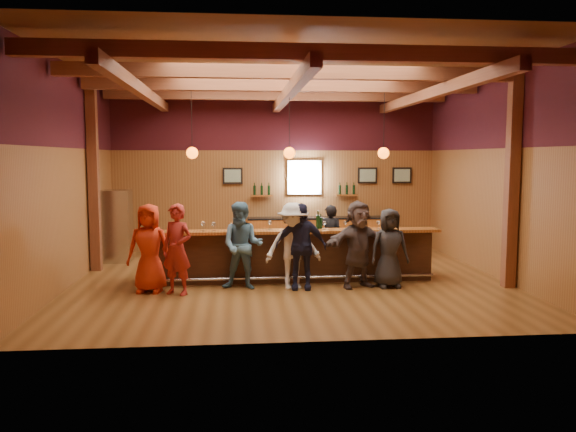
% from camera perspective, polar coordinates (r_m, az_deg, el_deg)
% --- Properties ---
extents(room, '(9.04, 9.00, 4.52)m').
position_cam_1_polar(room, '(11.81, 0.11, 8.90)').
color(room, brown).
rests_on(room, ground).
extents(bar_counter, '(6.30, 1.07, 1.11)m').
position_cam_1_polar(bar_counter, '(12.07, 0.15, -3.99)').
color(bar_counter, black).
rests_on(bar_counter, ground).
extents(back_bar_cabinet, '(4.00, 0.52, 0.95)m').
position_cam_1_polar(back_bar_cabinet, '(15.72, 3.20, -1.83)').
color(back_bar_cabinet, brown).
rests_on(back_bar_cabinet, ground).
extents(window, '(0.95, 0.09, 0.95)m').
position_cam_1_polar(window, '(15.75, 1.67, 3.94)').
color(window, silver).
rests_on(window, room).
extents(framed_pictures, '(5.35, 0.05, 0.45)m').
position_cam_1_polar(framed_pictures, '(15.87, 4.79, 4.12)').
color(framed_pictures, black).
rests_on(framed_pictures, room).
extents(wine_shelves, '(3.00, 0.18, 0.30)m').
position_cam_1_polar(wine_shelves, '(15.71, 1.69, 2.37)').
color(wine_shelves, brown).
rests_on(wine_shelves, room).
extents(pendant_lights, '(4.24, 0.24, 1.37)m').
position_cam_1_polar(pendant_lights, '(11.73, 0.14, 6.46)').
color(pendant_lights, black).
rests_on(pendant_lights, room).
extents(stainless_fridge, '(0.70, 0.70, 1.80)m').
position_cam_1_polar(stainless_fridge, '(14.69, -17.01, -0.97)').
color(stainless_fridge, silver).
rests_on(stainless_fridge, ground).
extents(customer_orange, '(0.91, 0.67, 1.72)m').
position_cam_1_polar(customer_orange, '(11.20, -13.92, -3.19)').
color(customer_orange, red).
rests_on(customer_orange, ground).
extents(customer_redvest, '(0.76, 0.67, 1.74)m').
position_cam_1_polar(customer_redvest, '(10.88, -11.21, -3.35)').
color(customer_redvest, maroon).
rests_on(customer_redvest, ground).
extents(customer_denim, '(0.96, 0.82, 1.74)m').
position_cam_1_polar(customer_denim, '(11.14, -4.65, -3.03)').
color(customer_denim, teal).
rests_on(customer_denim, ground).
extents(customer_white, '(1.18, 0.77, 1.72)m').
position_cam_1_polar(customer_white, '(11.15, 0.52, -3.05)').
color(customer_white, silver).
rests_on(customer_white, ground).
extents(customer_navy, '(1.05, 0.55, 1.72)m').
position_cam_1_polar(customer_navy, '(11.11, 1.29, -3.10)').
color(customer_navy, '#1B1D37').
rests_on(customer_navy, ground).
extents(customer_brown, '(1.71, 1.03, 1.75)m').
position_cam_1_polar(customer_brown, '(11.34, 7.16, -2.86)').
color(customer_brown, '#4D3F3E').
rests_on(customer_brown, ground).
extents(customer_dark, '(0.81, 0.55, 1.59)m').
position_cam_1_polar(customer_dark, '(11.46, 10.26, -3.22)').
color(customer_dark, '#262628').
rests_on(customer_dark, ground).
extents(bartender, '(0.61, 0.45, 1.53)m').
position_cam_1_polar(bartender, '(12.91, 4.31, -2.25)').
color(bartender, black).
rests_on(bartender, ground).
extents(ice_bucket, '(0.20, 0.20, 0.22)m').
position_cam_1_polar(ice_bucket, '(11.66, 1.33, -0.88)').
color(ice_bucket, brown).
rests_on(ice_bucket, bar_counter).
extents(bottle_a, '(0.08, 0.08, 0.39)m').
position_cam_1_polar(bottle_a, '(11.84, 3.07, -0.58)').
color(bottle_a, black).
rests_on(bottle_a, bar_counter).
extents(bottle_b, '(0.07, 0.07, 0.31)m').
position_cam_1_polar(bottle_b, '(11.88, 3.35, -0.70)').
color(bottle_b, black).
rests_on(bottle_b, bar_counter).
extents(glass_a, '(0.08, 0.08, 0.19)m').
position_cam_1_polar(glass_a, '(11.66, -11.92, -0.88)').
color(glass_a, silver).
rests_on(glass_a, bar_counter).
extents(glass_b, '(0.09, 0.09, 0.20)m').
position_cam_1_polar(glass_b, '(11.57, -8.63, -0.83)').
color(glass_b, silver).
rests_on(glass_b, bar_counter).
extents(glass_c, '(0.08, 0.08, 0.19)m').
position_cam_1_polar(glass_c, '(11.59, -7.55, -0.85)').
color(glass_c, silver).
rests_on(glass_c, bar_counter).
extents(glass_d, '(0.08, 0.08, 0.18)m').
position_cam_1_polar(glass_d, '(11.48, -5.73, -0.92)').
color(glass_d, silver).
rests_on(glass_d, bar_counter).
extents(glass_e, '(0.09, 0.09, 0.19)m').
position_cam_1_polar(glass_e, '(11.68, -1.86, -0.73)').
color(glass_e, silver).
rests_on(glass_e, bar_counter).
extents(glass_f, '(0.08, 0.08, 0.17)m').
position_cam_1_polar(glass_f, '(11.75, 3.72, -0.76)').
color(glass_f, silver).
rests_on(glass_f, bar_counter).
extents(glass_g, '(0.08, 0.08, 0.17)m').
position_cam_1_polar(glass_g, '(11.85, 5.83, -0.73)').
color(glass_g, silver).
rests_on(glass_g, bar_counter).
extents(glass_h, '(0.08, 0.08, 0.18)m').
position_cam_1_polar(glass_h, '(11.93, 9.16, -0.70)').
color(glass_h, silver).
rests_on(glass_h, bar_counter).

